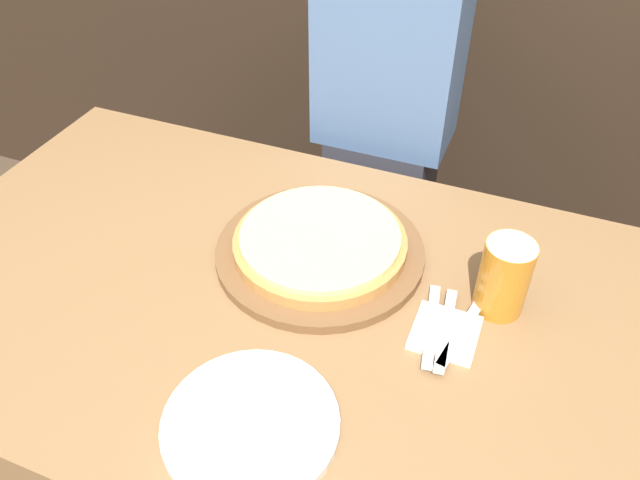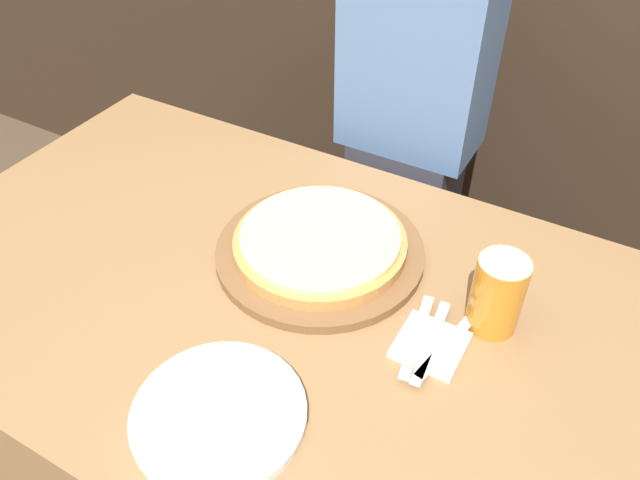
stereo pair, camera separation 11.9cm
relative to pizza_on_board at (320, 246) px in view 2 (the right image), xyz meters
name	(u,v)px [view 2 (the right image)]	position (x,y,z in m)	size (l,w,h in m)	color
dining_table	(297,418)	(0.01, -0.12, -0.41)	(1.57, 0.89, 0.78)	olive
pizza_on_board	(320,246)	(0.00, 0.00, 0.00)	(0.41, 0.41, 0.06)	brown
beer_glass	(498,291)	(0.34, -0.01, 0.05)	(0.09, 0.09, 0.14)	#B7701E
dinner_plate	(219,414)	(0.05, -0.39, -0.02)	(0.27, 0.27, 0.02)	silver
napkin_stack	(430,345)	(0.27, -0.11, -0.02)	(0.11, 0.11, 0.01)	silver
fork	(417,336)	(0.25, -0.11, -0.01)	(0.05, 0.19, 0.00)	silver
dinner_knife	(431,342)	(0.27, -0.11, -0.01)	(0.04, 0.19, 0.00)	silver
spoon	(445,347)	(0.30, -0.11, -0.01)	(0.05, 0.16, 0.00)	silver
diner_person	(407,160)	(-0.03, 0.50, -0.10)	(0.33, 0.21, 1.38)	#33333D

